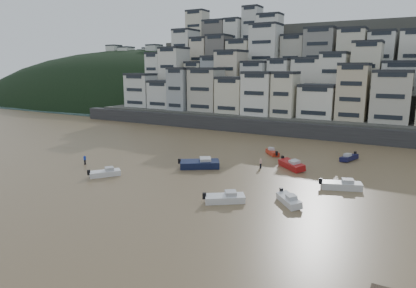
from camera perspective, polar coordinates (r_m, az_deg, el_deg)
The scene contains 15 objects.
ground at distance 43.96m, azimuth -24.78°, elevation -11.59°, with size 400.00×400.00×0.00m, color olive.
sea_strip at distance 221.58m, azimuth -11.07°, elevation 7.19°, with size 340.00×340.00×0.00m, color slate.
harbor_wall at distance 92.18m, azimuth 14.27°, elevation 2.08°, with size 140.00×3.00×3.50m, color #38383A.
hillside at distance 129.13m, azimuth 21.40°, elevation 9.32°, with size 141.04×66.00×50.00m.
headland at distance 204.33m, azimuth -9.67°, elevation 6.88°, with size 216.00×135.00×53.33m.
boat_c at distance 61.89m, azimuth -1.31°, elevation -2.91°, with size 7.14×2.34×1.95m, color #141D40, non-canonical shape.
boat_d at distance 54.77m, azimuth 19.84°, elevation -5.76°, with size 5.91×1.93×1.61m, color silver, non-canonical shape.
boat_e at distance 63.31m, azimuth 12.73°, elevation -2.98°, with size 6.25×2.05×1.71m, color maroon, non-canonical shape.
boat_h at distance 72.67m, azimuth 9.89°, elevation -1.15°, with size 4.65×1.52×1.27m, color #B02815, non-canonical shape.
boat_b at distance 47.17m, azimuth 12.34°, elevation -8.26°, with size 5.09×1.66×1.39m, color silver, non-canonical shape.
boat_j at distance 59.75m, azimuth -15.58°, elevation -4.16°, with size 5.09×1.67×1.39m, color white, non-canonical shape.
boat_a at distance 46.65m, azimuth 2.60°, elevation -8.16°, with size 5.43×1.78×1.48m, color white, non-canonical shape.
boat_i at distance 72.01m, azimuth 20.89°, elevation -1.84°, with size 4.98×1.63×1.36m, color #12143A, non-canonical shape.
person_blue at distance 67.90m, azimuth -18.43°, elevation -2.29°, with size 0.44×0.44×1.74m, color #1836BB, non-canonical shape.
person_pink at distance 62.65m, azimuth 8.10°, elevation -2.94°, with size 0.44×0.44×1.74m, color #CA988F, non-canonical shape.
Camera 1 is at (33.70, -22.84, 16.58)m, focal length 32.00 mm.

